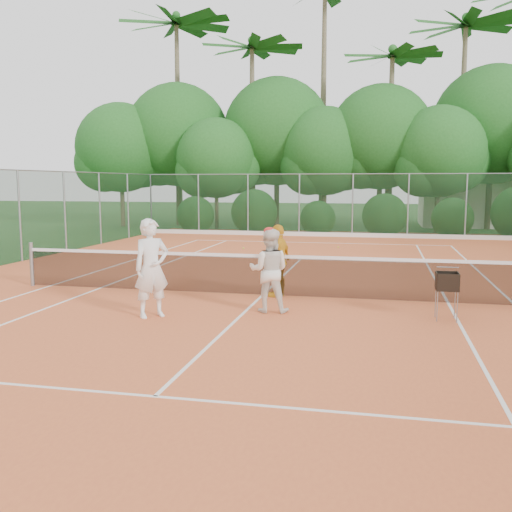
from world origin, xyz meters
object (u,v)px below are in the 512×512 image
Objects in this scene: player_yellow at (279,261)px; ball_hopper at (447,282)px; player_white at (152,268)px; player_center_grp at (269,270)px.

player_yellow is 1.81× the size of ball_hopper.
ball_hopper is (3.51, -1.54, -0.10)m from player_yellow.
player_white is at bearing -22.00° from player_yellow.
player_yellow is 3.84m from ball_hopper.
player_center_grp is 1.04× the size of player_yellow.
player_yellow is at bearing 93.26° from player_center_grp.
ball_hopper is (3.42, 0.04, -0.12)m from player_center_grp.
player_yellow is (-0.09, 1.58, -0.02)m from player_center_grp.
player_white reaches higher than player_yellow.
player_center_grp is at bearing -20.70° from player_white.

